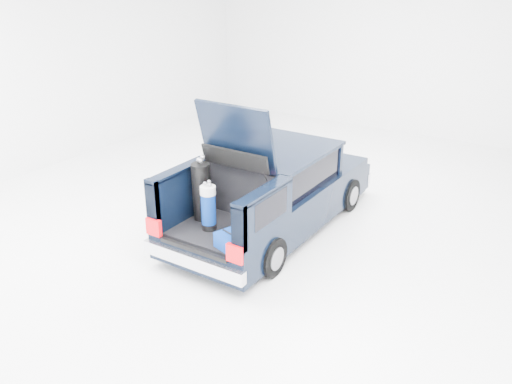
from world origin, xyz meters
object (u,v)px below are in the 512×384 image
Objects in this scene: red_suitcase at (256,216)px; black_golf_bag at (202,191)px; blue_duffel at (232,242)px; car at (275,191)px; blue_golf_bag at (208,207)px.

black_golf_bag is at bearing 165.83° from red_suitcase.
red_suitcase is at bearing -6.03° from black_golf_bag.
car is at bearing 121.69° from blue_duffel.
black_golf_bag reaches higher than red_suitcase.
red_suitcase is 0.66× the size of blue_golf_bag.
blue_golf_bag reaches higher than blue_duffel.
blue_golf_bag is (-0.64, -0.33, 0.11)m from red_suitcase.
car is 5.88× the size of blue_golf_bag.
red_suitcase is at bearing -70.28° from car.
car reaches higher than blue_duffel.
car is 1.44m from red_suitcase.
blue_duffel is at bearing -108.42° from red_suitcase.
car is at bearing 89.67° from red_suitcase.
blue_golf_bag is (-0.16, -1.67, 0.28)m from car.
car is 1.70m from blue_golf_bag.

